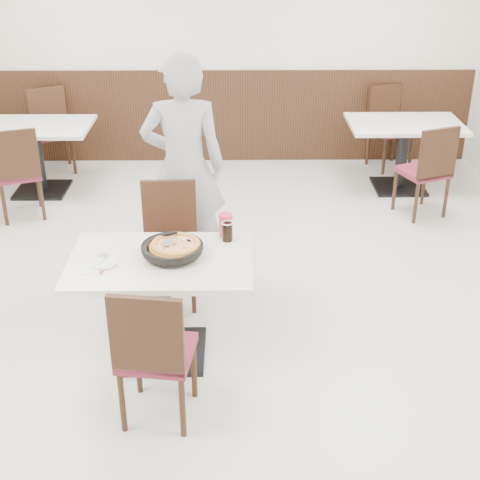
{
  "coord_description": "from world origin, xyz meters",
  "views": [
    {
      "loc": [
        0.12,
        -4.35,
        2.82
      ],
      "look_at": [
        0.16,
        -0.3,
        0.79
      ],
      "focal_mm": 50.0,
      "sensor_mm": 36.0,
      "label": 1
    }
  ],
  "objects_px": {
    "bg_table_left": "(38,159)",
    "bg_chair_right_near": "(423,170)",
    "chair_far": "(169,247)",
    "bg_chair_right_far": "(391,129)",
    "main_table": "(163,308)",
    "bg_chair_left_far": "(53,132)",
    "cola_glass": "(227,232)",
    "side_plate": "(104,264)",
    "bg_chair_left_near": "(18,171)",
    "pizza_pan": "(172,251)",
    "red_cup": "(226,225)",
    "diner_person": "(184,168)",
    "bg_table_right": "(402,156)",
    "chair_near": "(157,350)",
    "pizza": "(176,247)"
  },
  "relations": [
    {
      "from": "bg_table_left",
      "to": "bg_chair_right_near",
      "type": "distance_m",
      "value": 4.04
    },
    {
      "from": "chair_far",
      "to": "bg_chair_right_far",
      "type": "bearing_deg",
      "value": -129.8
    },
    {
      "from": "main_table",
      "to": "bg_chair_right_near",
      "type": "xyz_separation_m",
      "value": [
        2.36,
        2.36,
        0.1
      ]
    },
    {
      "from": "main_table",
      "to": "bg_chair_left_far",
      "type": "xyz_separation_m",
      "value": [
        -1.61,
        3.62,
        0.1
      ]
    },
    {
      "from": "bg_chair_right_near",
      "to": "cola_glass",
      "type": "bearing_deg",
      "value": -154.75
    },
    {
      "from": "side_plate",
      "to": "bg_chair_left_near",
      "type": "distance_m",
      "value": 2.76
    },
    {
      "from": "pizza_pan",
      "to": "bg_chair_right_near",
      "type": "bearing_deg",
      "value": 45.53
    },
    {
      "from": "side_plate",
      "to": "chair_far",
      "type": "bearing_deg",
      "value": 66.16
    },
    {
      "from": "red_cup",
      "to": "main_table",
      "type": "bearing_deg",
      "value": -140.77
    },
    {
      "from": "bg_table_left",
      "to": "bg_chair_left_far",
      "type": "xyz_separation_m",
      "value": [
        0.02,
        0.63,
        0.1
      ]
    },
    {
      "from": "cola_glass",
      "to": "bg_chair_left_near",
      "type": "xyz_separation_m",
      "value": [
        -2.08,
        2.08,
        -0.34
      ]
    },
    {
      "from": "side_plate",
      "to": "diner_person",
      "type": "xyz_separation_m",
      "value": [
        0.44,
        1.31,
        0.17
      ]
    },
    {
      "from": "cola_glass",
      "to": "diner_person",
      "type": "relative_size",
      "value": 0.07
    },
    {
      "from": "diner_person",
      "to": "red_cup",
      "type": "bearing_deg",
      "value": 108.95
    },
    {
      "from": "chair_far",
      "to": "bg_chair_right_near",
      "type": "xyz_separation_m",
      "value": [
        2.38,
        1.66,
        0.0
      ]
    },
    {
      "from": "chair_far",
      "to": "bg_table_right",
      "type": "bearing_deg",
      "value": -136.65
    },
    {
      "from": "bg_table_left",
      "to": "bg_chair_left_far",
      "type": "distance_m",
      "value": 0.64
    },
    {
      "from": "chair_near",
      "to": "bg_chair_right_near",
      "type": "height_order",
      "value": "same"
    },
    {
      "from": "chair_near",
      "to": "side_plate",
      "type": "height_order",
      "value": "chair_near"
    },
    {
      "from": "chair_near",
      "to": "diner_person",
      "type": "distance_m",
      "value": 1.9
    },
    {
      "from": "bg_chair_right_near",
      "to": "chair_far",
      "type": "bearing_deg",
      "value": -167.23
    },
    {
      "from": "bg_chair_left_near",
      "to": "bg_table_right",
      "type": "xyz_separation_m",
      "value": [
        3.96,
        0.7,
        -0.1
      ]
    },
    {
      "from": "chair_near",
      "to": "bg_chair_right_far",
      "type": "height_order",
      "value": "same"
    },
    {
      "from": "chair_far",
      "to": "red_cup",
      "type": "relative_size",
      "value": 5.94
    },
    {
      "from": "red_cup",
      "to": "bg_table_right",
      "type": "height_order",
      "value": "red_cup"
    },
    {
      "from": "pizza",
      "to": "side_plate",
      "type": "bearing_deg",
      "value": -163.97
    },
    {
      "from": "pizza_pan",
      "to": "side_plate",
      "type": "height_order",
      "value": "pizza_pan"
    },
    {
      "from": "diner_person",
      "to": "bg_chair_left_near",
      "type": "bearing_deg",
      "value": -35.41
    },
    {
      "from": "chair_near",
      "to": "bg_table_left",
      "type": "relative_size",
      "value": 0.79
    },
    {
      "from": "chair_far",
      "to": "pizza_pan",
      "type": "distance_m",
      "value": 0.75
    },
    {
      "from": "chair_far",
      "to": "bg_chair_left_near",
      "type": "xyz_separation_m",
      "value": [
        -1.63,
        1.65,
        0.0
      ]
    },
    {
      "from": "bg_table_left",
      "to": "pizza_pan",
      "type": "bearing_deg",
      "value": -60.05
    },
    {
      "from": "chair_far",
      "to": "pizza_pan",
      "type": "xyz_separation_m",
      "value": [
        0.09,
        -0.67,
        0.32
      ]
    },
    {
      "from": "main_table",
      "to": "bg_table_right",
      "type": "xyz_separation_m",
      "value": [
        2.32,
        3.04,
        0.0
      ]
    },
    {
      "from": "red_cup",
      "to": "bg_chair_right_far",
      "type": "bearing_deg",
      "value": 60.41
    },
    {
      "from": "cola_glass",
      "to": "chair_far",
      "type": "bearing_deg",
      "value": 135.99
    },
    {
      "from": "pizza",
      "to": "bg_chair_right_far",
      "type": "height_order",
      "value": "bg_chair_right_far"
    },
    {
      "from": "side_plate",
      "to": "bg_chair_left_far",
      "type": "distance_m",
      "value": 3.91
    },
    {
      "from": "bg_chair_left_far",
      "to": "bg_table_right",
      "type": "height_order",
      "value": "bg_chair_left_far"
    },
    {
      "from": "cola_glass",
      "to": "diner_person",
      "type": "bearing_deg",
      "value": 110.35
    },
    {
      "from": "main_table",
      "to": "bg_chair_right_far",
      "type": "xyz_separation_m",
      "value": [
        2.33,
        3.7,
        0.1
      ]
    },
    {
      "from": "bg_chair_left_far",
      "to": "chair_near",
      "type": "bearing_deg",
      "value": 88.29
    },
    {
      "from": "main_table",
      "to": "bg_table_left",
      "type": "xyz_separation_m",
      "value": [
        -1.63,
        2.99,
        0.0
      ]
    },
    {
      "from": "red_cup",
      "to": "bg_chair_right_far",
      "type": "height_order",
      "value": "bg_chair_right_far"
    },
    {
      "from": "pizza_pan",
      "to": "bg_chair_right_near",
      "type": "height_order",
      "value": "bg_chair_right_near"
    },
    {
      "from": "cola_glass",
      "to": "bg_table_right",
      "type": "bearing_deg",
      "value": 55.94
    },
    {
      "from": "bg_table_left",
      "to": "bg_chair_right_near",
      "type": "xyz_separation_m",
      "value": [
        3.99,
        -0.63,
        0.1
      ]
    },
    {
      "from": "chair_near",
      "to": "bg_chair_right_near",
      "type": "bearing_deg",
      "value": 59.63
    },
    {
      "from": "pizza",
      "to": "cola_glass",
      "type": "height_order",
      "value": "cola_glass"
    },
    {
      "from": "red_cup",
      "to": "bg_chair_left_near",
      "type": "distance_m",
      "value": 2.9
    }
  ]
}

